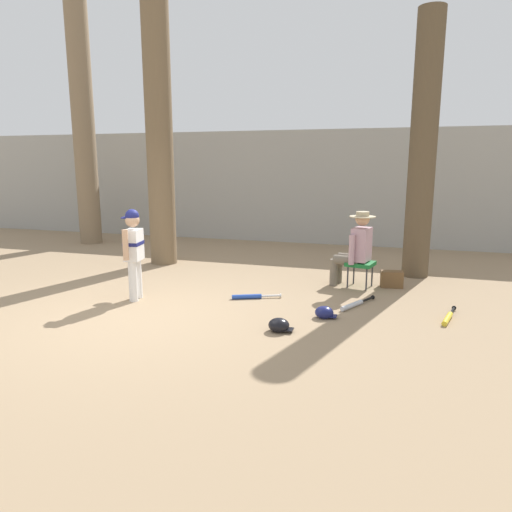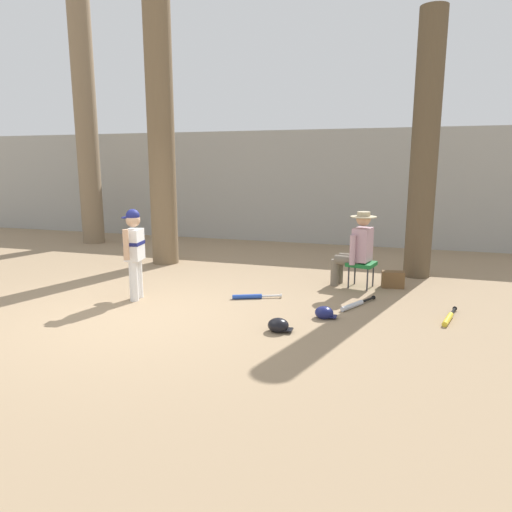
{
  "view_description": "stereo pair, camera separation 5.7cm",
  "coord_description": "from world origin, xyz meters",
  "px_view_note": "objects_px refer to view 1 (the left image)",
  "views": [
    {
      "loc": [
        3.2,
        -4.99,
        1.93
      ],
      "look_at": [
        1.48,
        0.66,
        0.75
      ],
      "focal_mm": 32.65,
      "sensor_mm": 36.0,
      "label": 1
    },
    {
      "loc": [
        3.26,
        -4.98,
        1.93
      ],
      "look_at": [
        1.48,
        0.66,
        0.75
      ],
      "focal_mm": 32.65,
      "sensor_mm": 36.0,
      "label": 2
    }
  ],
  "objects_px": {
    "handbag_beside_stool": "(392,279)",
    "tree_far_left": "(83,126)",
    "batting_helmet_black": "(279,325)",
    "seated_spectator": "(355,247)",
    "bat_aluminum_silver": "(354,304)",
    "bat_yellow_trainer": "(448,317)",
    "batting_helmet_navy": "(324,313)",
    "tree_behind_spectator": "(422,161)",
    "young_ballplayer": "(133,249)",
    "folding_stool": "(360,265)",
    "bat_blue_youth": "(251,297)",
    "tree_near_player": "(159,121)"
  },
  "relations": [
    {
      "from": "handbag_beside_stool",
      "to": "tree_far_left",
      "type": "xyz_separation_m",
      "value": [
        -7.2,
        2.24,
        2.66
      ]
    },
    {
      "from": "batting_helmet_black",
      "to": "seated_spectator",
      "type": "bearing_deg",
      "value": 74.54
    },
    {
      "from": "bat_aluminum_silver",
      "to": "bat_yellow_trainer",
      "type": "distance_m",
      "value": 1.2
    },
    {
      "from": "bat_aluminum_silver",
      "to": "batting_helmet_navy",
      "type": "xyz_separation_m",
      "value": [
        -0.32,
        -0.58,
        0.04
      ]
    },
    {
      "from": "tree_behind_spectator",
      "to": "seated_spectator",
      "type": "distance_m",
      "value": 1.94
    },
    {
      "from": "young_ballplayer",
      "to": "batting_helmet_navy",
      "type": "distance_m",
      "value": 2.82
    },
    {
      "from": "tree_far_left",
      "to": "bat_yellow_trainer",
      "type": "relative_size",
      "value": 8.64
    },
    {
      "from": "folding_stool",
      "to": "tree_far_left",
      "type": "xyz_separation_m",
      "value": [
        -6.72,
        2.38,
        2.42
      ]
    },
    {
      "from": "young_ballplayer",
      "to": "bat_blue_youth",
      "type": "height_order",
      "value": "young_ballplayer"
    },
    {
      "from": "young_ballplayer",
      "to": "batting_helmet_black",
      "type": "xyz_separation_m",
      "value": [
        2.31,
        -0.68,
        -0.67
      ]
    },
    {
      "from": "batting_helmet_navy",
      "to": "tree_near_player",
      "type": "bearing_deg",
      "value": 145.76
    },
    {
      "from": "tree_behind_spectator",
      "to": "tree_far_left",
      "type": "height_order",
      "value": "tree_far_left"
    },
    {
      "from": "bat_aluminum_silver",
      "to": "batting_helmet_navy",
      "type": "bearing_deg",
      "value": -119.03
    },
    {
      "from": "seated_spectator",
      "to": "bat_aluminum_silver",
      "type": "xyz_separation_m",
      "value": [
        0.11,
        -1.1,
        -0.61
      ]
    },
    {
      "from": "handbag_beside_stool",
      "to": "bat_blue_youth",
      "type": "distance_m",
      "value": 2.32
    },
    {
      "from": "tree_far_left",
      "to": "batting_helmet_black",
      "type": "bearing_deg",
      "value": -38.04
    },
    {
      "from": "tree_near_player",
      "to": "batting_helmet_black",
      "type": "height_order",
      "value": "tree_near_player"
    },
    {
      "from": "bat_aluminum_silver",
      "to": "bat_yellow_trainer",
      "type": "relative_size",
      "value": 0.99
    },
    {
      "from": "folding_stool",
      "to": "bat_aluminum_silver",
      "type": "bearing_deg",
      "value": -89.07
    },
    {
      "from": "seated_spectator",
      "to": "batting_helmet_navy",
      "type": "height_order",
      "value": "seated_spectator"
    },
    {
      "from": "seated_spectator",
      "to": "batting_helmet_navy",
      "type": "bearing_deg",
      "value": -97.11
    },
    {
      "from": "handbag_beside_stool",
      "to": "bat_yellow_trainer",
      "type": "height_order",
      "value": "handbag_beside_stool"
    },
    {
      "from": "folding_stool",
      "to": "seated_spectator",
      "type": "distance_m",
      "value": 0.29
    },
    {
      "from": "tree_far_left",
      "to": "bat_blue_youth",
      "type": "distance_m",
      "value": 6.9
    },
    {
      "from": "tree_behind_spectator",
      "to": "folding_stool",
      "type": "relative_size",
      "value": 9.34
    },
    {
      "from": "tree_behind_spectator",
      "to": "bat_yellow_trainer",
      "type": "distance_m",
      "value": 3.07
    },
    {
      "from": "tree_near_player",
      "to": "tree_behind_spectator",
      "type": "xyz_separation_m",
      "value": [
        4.7,
        0.32,
        -0.74
      ]
    },
    {
      "from": "bat_aluminum_silver",
      "to": "batting_helmet_navy",
      "type": "distance_m",
      "value": 0.67
    },
    {
      "from": "tree_behind_spectator",
      "to": "young_ballplayer",
      "type": "relative_size",
      "value": 3.44
    },
    {
      "from": "bat_yellow_trainer",
      "to": "bat_aluminum_silver",
      "type": "bearing_deg",
      "value": 169.55
    },
    {
      "from": "bat_aluminum_silver",
      "to": "bat_yellow_trainer",
      "type": "xyz_separation_m",
      "value": [
        1.18,
        -0.22,
        0.0
      ]
    },
    {
      "from": "seated_spectator",
      "to": "bat_yellow_trainer",
      "type": "relative_size",
      "value": 1.62
    },
    {
      "from": "seated_spectator",
      "to": "bat_yellow_trainer",
      "type": "xyz_separation_m",
      "value": [
        1.29,
        -1.32,
        -0.61
      ]
    },
    {
      "from": "batting_helmet_black",
      "to": "batting_helmet_navy",
      "type": "height_order",
      "value": "batting_helmet_black"
    },
    {
      "from": "tree_near_player",
      "to": "tree_behind_spectator",
      "type": "distance_m",
      "value": 4.77
    },
    {
      "from": "handbag_beside_stool",
      "to": "bat_aluminum_silver",
      "type": "height_order",
      "value": "handbag_beside_stool"
    },
    {
      "from": "bat_aluminum_silver",
      "to": "bat_yellow_trainer",
      "type": "bearing_deg",
      "value": -10.45
    },
    {
      "from": "tree_near_player",
      "to": "bat_yellow_trainer",
      "type": "xyz_separation_m",
      "value": [
        5.04,
        -2.05,
        -2.68
      ]
    },
    {
      "from": "seated_spectator",
      "to": "tree_far_left",
      "type": "height_order",
      "value": "tree_far_left"
    },
    {
      "from": "tree_far_left",
      "to": "handbag_beside_stool",
      "type": "bearing_deg",
      "value": -17.26
    },
    {
      "from": "folding_stool",
      "to": "bat_blue_youth",
      "type": "bearing_deg",
      "value": -142.42
    },
    {
      "from": "bat_yellow_trainer",
      "to": "batting_helmet_black",
      "type": "bearing_deg",
      "value": -152.53
    },
    {
      "from": "handbag_beside_stool",
      "to": "batting_helmet_black",
      "type": "distance_m",
      "value": 2.73
    },
    {
      "from": "young_ballplayer",
      "to": "folding_stool",
      "type": "distance_m",
      "value": 3.47
    },
    {
      "from": "young_ballplayer",
      "to": "tree_far_left",
      "type": "relative_size",
      "value": 0.2
    },
    {
      "from": "tree_near_player",
      "to": "batting_helmet_navy",
      "type": "relative_size",
      "value": 21.88
    },
    {
      "from": "seated_spectator",
      "to": "tree_far_left",
      "type": "xyz_separation_m",
      "value": [
        -6.62,
        2.36,
        2.15
      ]
    },
    {
      "from": "tree_behind_spectator",
      "to": "batting_helmet_navy",
      "type": "bearing_deg",
      "value": -113.08
    },
    {
      "from": "folding_stool",
      "to": "young_ballplayer",
      "type": "bearing_deg",
      "value": -151.94
    },
    {
      "from": "young_ballplayer",
      "to": "batting_helmet_navy",
      "type": "bearing_deg",
      "value": -0.74
    }
  ]
}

